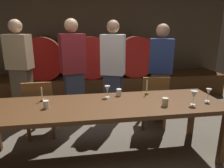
{
  "coord_description": "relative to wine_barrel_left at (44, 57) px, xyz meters",
  "views": [
    {
      "loc": [
        -0.22,
        -2.07,
        1.61
      ],
      "look_at": [
        0.19,
        0.51,
        0.87
      ],
      "focal_mm": 32.52,
      "sensor_mm": 36.0,
      "label": 1
    }
  ],
  "objects": [
    {
      "name": "ground_plane",
      "position": [
        1.02,
        -2.62,
        -0.96
      ],
      "size": [
        9.24,
        9.24,
        0.0
      ],
      "primitive_type": "plane",
      "color": "brown"
    },
    {
      "name": "back_wall",
      "position": [
        1.02,
        0.55,
        0.28
      ],
      "size": [
        7.11,
        0.24,
        2.46
      ],
      "primitive_type": "cube",
      "color": "brown",
      "rests_on": "ground"
    },
    {
      "name": "barrel_shelf",
      "position": [
        1.02,
        0.0,
        -0.7
      ],
      "size": [
        6.4,
        0.9,
        0.5
      ],
      "primitive_type": "cube",
      "color": "#4C2D16",
      "rests_on": "ground"
    },
    {
      "name": "wine_barrel_left",
      "position": [
        0.0,
        0.0,
        0.0
      ],
      "size": [
        0.92,
        0.79,
        0.92
      ],
      "color": "#513319",
      "rests_on": "barrel_shelf"
    },
    {
      "name": "wine_barrel_center",
      "position": [
        1.04,
        0.0,
        0.0
      ],
      "size": [
        0.92,
        0.79,
        0.92
      ],
      "color": "brown",
      "rests_on": "barrel_shelf"
    },
    {
      "name": "wine_barrel_right",
      "position": [
        2.03,
        0.0,
        0.0
      ],
      "size": [
        0.92,
        0.79,
        0.92
      ],
      "color": "#513319",
      "rests_on": "barrel_shelf"
    },
    {
      "name": "dining_table",
      "position": [
        1.04,
        -2.44,
        -0.3
      ],
      "size": [
        2.92,
        0.83,
        0.72
      ],
      "color": "#4C2D16",
      "rests_on": "ground"
    },
    {
      "name": "chair_left",
      "position": [
        0.19,
        -1.8,
        -0.47
      ],
      "size": [
        0.42,
        0.42,
        0.88
      ],
      "rotation": [
        0.0,
        0.0,
        3.18
      ],
      "color": "brown",
      "rests_on": "ground"
    },
    {
      "name": "chair_right",
      "position": [
        1.93,
        -1.77,
        -0.47
      ],
      "size": [
        0.45,
        0.45,
        0.88
      ],
      "rotation": [
        0.0,
        0.0,
        2.99
      ],
      "color": "brown",
      "rests_on": "ground"
    },
    {
      "name": "guest_far_left",
      "position": [
        -0.19,
        -1.22,
        -0.07
      ],
      "size": [
        0.43,
        0.33,
        1.73
      ],
      "rotation": [
        0.0,
        0.0,
        2.88
      ],
      "color": "brown",
      "rests_on": "ground"
    },
    {
      "name": "guest_center_left",
      "position": [
        0.68,
        -1.41,
        -0.06
      ],
      "size": [
        0.43,
        0.34,
        1.74
      ],
      "rotation": [
        0.0,
        0.0,
        3.43
      ],
      "color": "#33384C",
      "rests_on": "ground"
    },
    {
      "name": "guest_center_right",
      "position": [
        1.34,
        -1.36,
        -0.07
      ],
      "size": [
        0.44,
        0.37,
        1.72
      ],
      "rotation": [
        0.0,
        0.0,
        2.76
      ],
      "color": "#33384C",
      "rests_on": "ground"
    },
    {
      "name": "guest_far_right",
      "position": [
        2.13,
        -1.47,
        -0.1
      ],
      "size": [
        0.44,
        0.35,
        1.66
      ],
      "rotation": [
        0.0,
        0.0,
        2.82
      ],
      "color": "brown",
      "rests_on": "ground"
    },
    {
      "name": "candle_left",
      "position": [
        0.31,
        -2.22,
        -0.18
      ],
      "size": [
        0.05,
        0.05,
        0.2
      ],
      "color": "olive",
      "rests_on": "dining_table"
    },
    {
      "name": "candle_right",
      "position": [
        1.67,
        -2.17,
        -0.17
      ],
      "size": [
        0.05,
        0.05,
        0.22
      ],
      "color": "olive",
      "rests_on": "dining_table"
    },
    {
      "name": "wine_glass_center_left",
      "position": [
        1.13,
        -2.2,
        -0.12
      ],
      "size": [
        0.07,
        0.07,
        0.16
      ],
      "color": "silver",
      "rests_on": "dining_table"
    },
    {
      "name": "wine_glass_center_right",
      "position": [
        2.09,
        -2.62,
        -0.11
      ],
      "size": [
        0.08,
        0.08,
        0.17
      ],
      "color": "white",
      "rests_on": "dining_table"
    },
    {
      "name": "wine_glass_far_right",
      "position": [
        2.33,
        -2.54,
        -0.12
      ],
      "size": [
        0.06,
        0.06,
        0.16
      ],
      "color": "white",
      "rests_on": "dining_table"
    },
    {
      "name": "cup_left",
      "position": [
        0.39,
        -2.46,
        -0.19
      ],
      "size": [
        0.06,
        0.06,
        0.09
      ],
      "primitive_type": "cylinder",
      "color": "white",
      "rests_on": "dining_table"
    },
    {
      "name": "cup_center",
      "position": [
        1.29,
        -2.16,
        -0.19
      ],
      "size": [
        0.07,
        0.07,
        0.09
      ],
      "primitive_type": "cylinder",
      "color": "white",
      "rests_on": "dining_table"
    },
    {
      "name": "cup_right",
      "position": [
        1.75,
        -2.6,
        -0.19
      ],
      "size": [
        0.07,
        0.07,
        0.1
      ],
      "primitive_type": "cylinder",
      "color": "beige",
      "rests_on": "dining_table"
    }
  ]
}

